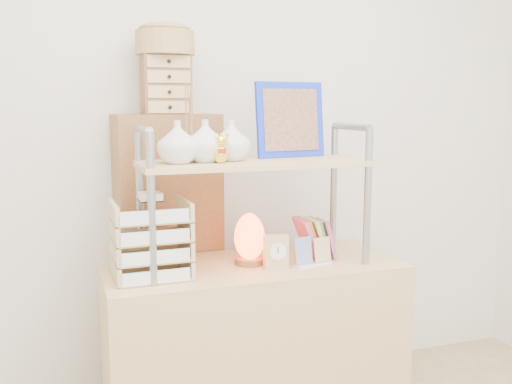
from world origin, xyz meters
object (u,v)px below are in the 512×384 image
desk (254,351)px  letter_tray (151,244)px  salt_lamp (249,238)px  cabinet (169,264)px

desk → letter_tray: bearing=-173.5°
salt_lamp → desk: bearing=-12.9°
letter_tray → salt_lamp: (0.40, 0.05, -0.02)m
cabinet → letter_tray: (-0.14, -0.42, 0.20)m
desk → cabinet: cabinet is taller
cabinet → desk: bearing=-56.0°
cabinet → salt_lamp: 0.49m
desk → letter_tray: letter_tray is taller
desk → cabinet: bearing=127.1°
desk → letter_tray: size_ratio=3.72×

